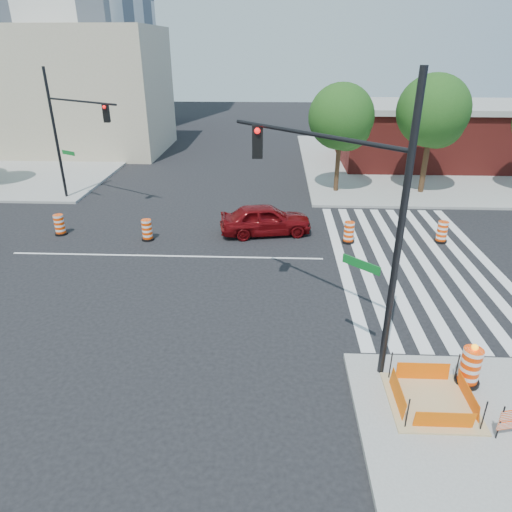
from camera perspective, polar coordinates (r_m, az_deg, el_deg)
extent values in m
plane|color=black|center=(20.84, -11.15, 0.01)|extent=(120.00, 120.00, 0.00)
cube|color=gray|center=(39.59, 22.27, 10.68)|extent=(22.00, 22.00, 0.15)
cube|color=silver|center=(20.49, 10.58, -0.38)|extent=(0.45, 13.50, 0.01)
cube|color=silver|center=(20.64, 13.05, -0.43)|extent=(0.45, 13.50, 0.01)
cube|color=silver|center=(20.82, 15.49, -0.47)|extent=(0.45, 13.50, 0.01)
cube|color=silver|center=(21.05, 17.87, -0.51)|extent=(0.45, 13.50, 0.01)
cube|color=silver|center=(21.31, 20.20, -0.55)|extent=(0.45, 13.50, 0.01)
cube|color=silver|center=(21.60, 22.48, -0.58)|extent=(0.45, 13.50, 0.01)
cube|color=silver|center=(21.93, 24.68, -0.62)|extent=(0.45, 13.50, 0.01)
cube|color=silver|center=(22.29, 26.82, -0.65)|extent=(0.45, 13.50, 0.01)
cube|color=silver|center=(20.84, -11.15, 0.02)|extent=(14.00, 0.12, 0.01)
cube|color=tan|center=(13.27, 21.04, -16.66)|extent=(2.20, 2.20, 0.05)
cube|color=#F05D04|center=(12.49, 22.46, -18.47)|extent=(1.44, 0.02, 0.55)
cube|color=#F05D04|center=(13.77, 20.11, -13.43)|extent=(1.44, 0.02, 0.55)
cube|color=#F05D04|center=(12.86, 17.26, -16.08)|extent=(0.02, 1.44, 0.55)
cube|color=#F05D04|center=(13.43, 24.98, -15.53)|extent=(0.02, 1.44, 0.55)
cylinder|color=black|center=(12.10, 18.39, -18.21)|extent=(0.04, 0.04, 0.90)
cylinder|color=black|center=(12.71, 26.59, -17.48)|extent=(0.04, 0.04, 0.90)
cylinder|color=black|center=(13.42, 16.46, -13.02)|extent=(0.04, 0.04, 0.90)
cylinder|color=black|center=(13.97, 23.82, -12.64)|extent=(0.04, 0.04, 0.90)
cube|color=maroon|center=(39.20, 22.76, 13.53)|extent=(16.00, 8.00, 4.20)
cube|color=gray|center=(38.88, 23.33, 16.82)|extent=(16.50, 8.50, 0.40)
cube|color=#B6AB8B|center=(43.87, -21.24, 18.67)|extent=(14.00, 10.00, 10.00)
imported|color=#62080B|center=(22.62, 1.21, 4.61)|extent=(4.74, 2.60, 1.53)
cylinder|color=black|center=(11.87, 17.43, 1.80)|extent=(0.18, 0.18, 8.09)
cylinder|color=black|center=(12.92, 6.86, 14.92)|extent=(4.40, 4.35, 0.12)
cube|color=black|center=(14.45, 0.20, 14.12)|extent=(0.32, 0.28, 1.01)
sphere|color=#FF0C0C|center=(14.21, 0.17, 15.38)|extent=(0.18, 0.18, 0.18)
cube|color=#0C591E|center=(12.75, 13.00, -1.04)|extent=(0.89, 0.88, 0.25)
cylinder|color=black|center=(29.70, -23.77, 13.67)|extent=(0.17, 0.17, 7.38)
cylinder|color=black|center=(27.18, -21.08, 17.60)|extent=(4.81, 2.94, 0.11)
cube|color=black|center=(25.71, -18.22, 16.61)|extent=(0.30, 0.26, 0.92)
sphere|color=#FF0C0C|center=(25.50, -18.46, 17.25)|extent=(0.17, 0.17, 0.17)
cube|color=#0C591E|center=(29.11, -22.41, 11.83)|extent=(0.97, 0.60, 0.23)
cylinder|color=black|center=(14.24, 24.81, -14.06)|extent=(0.66, 0.66, 0.11)
cylinder|color=#F94105|center=(13.92, 25.22, -12.29)|extent=(0.53, 0.53, 1.04)
sphere|color=#FF990C|center=(13.59, 25.69, -10.24)|extent=(0.18, 0.18, 0.18)
cylinder|color=black|center=(12.65, 28.22, -17.88)|extent=(0.04, 0.04, 0.97)
cylinder|color=#382314|center=(29.36, 10.19, 11.72)|extent=(0.28, 0.28, 4.18)
sphere|color=#184213|center=(28.89, 10.60, 16.76)|extent=(3.92, 3.92, 3.92)
sphere|color=#184213|center=(29.31, 11.32, 15.53)|extent=(2.87, 2.87, 2.87)
sphere|color=#184213|center=(28.73, 9.85, 15.98)|extent=(2.61, 2.61, 2.61)
cylinder|color=#382314|center=(30.45, 20.44, 11.37)|extent=(0.33, 0.33, 4.52)
sphere|color=#184213|center=(29.99, 21.27, 16.58)|extent=(4.23, 4.23, 4.23)
sphere|color=#184213|center=(30.54, 21.84, 15.27)|extent=(3.10, 3.10, 3.10)
sphere|color=#184213|center=(29.72, 20.47, 15.81)|extent=(2.82, 2.82, 2.82)
cylinder|color=black|center=(24.78, -23.17, 2.62)|extent=(0.60, 0.60, 0.10)
cylinder|color=#F94105|center=(24.61, -23.36, 3.69)|extent=(0.48, 0.48, 0.95)
cylinder|color=black|center=(22.75, -13.35, 2.11)|extent=(0.60, 0.60, 0.10)
cylinder|color=#F94105|center=(22.57, -13.47, 3.28)|extent=(0.48, 0.48, 0.95)
cylinder|color=black|center=(22.55, -0.59, 2.61)|extent=(0.60, 0.60, 0.10)
cylinder|color=#F94105|center=(22.37, -0.60, 3.79)|extent=(0.48, 0.48, 0.95)
sphere|color=#FF990C|center=(22.18, -0.61, 5.12)|extent=(0.16, 0.16, 0.16)
cylinder|color=black|center=(22.29, 11.43, 1.81)|extent=(0.60, 0.60, 0.10)
cylinder|color=#F94105|center=(22.10, 11.54, 3.00)|extent=(0.48, 0.48, 0.95)
cylinder|color=black|center=(23.63, 22.05, 1.76)|extent=(0.60, 0.60, 0.10)
cylinder|color=#F94105|center=(23.45, 22.24, 2.89)|extent=(0.48, 0.48, 0.95)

